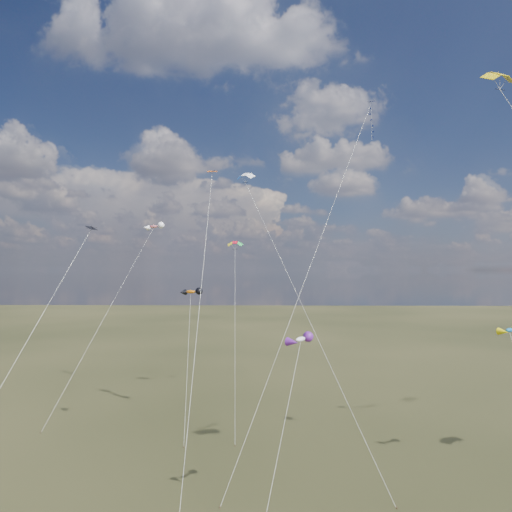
{
  "coord_description": "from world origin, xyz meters",
  "views": [
    {
      "loc": [
        1.05,
        -27.95,
        17.56
      ],
      "look_at": [
        0.0,
        18.0,
        19.0
      ],
      "focal_mm": 32.0,
      "sensor_mm": 36.0,
      "label": 1
    }
  ],
  "objects": [
    {
      "name": "diamond_navy_tall",
      "position": [
        12.66,
        26.23,
        33.13
      ],
      "size": [
        17.02,
        22.47,
        38.62
      ],
      "color": "#0D1653",
      "rests_on": "ground"
    },
    {
      "name": "diamond_black_mid",
      "position": [
        -15.8,
        6.33,
        14.54
      ],
      "size": [
        8.02,
        10.53,
        21.25
      ],
      "color": "black",
      "rests_on": "ground"
    },
    {
      "name": "diamond_orange_center",
      "position": [
        -4.23,
        11.11,
        19.58
      ],
      "size": [
        0.96,
        17.22,
        27.29
      ],
      "color": "#DB5107",
      "rests_on": "ground"
    },
    {
      "name": "parafoil_yellow",
      "position": [
        18.34,
        5.61,
        31.93
      ],
      "size": [
        3.63,
        23.99,
        32.78
      ],
      "color": "#D7BA09",
      "rests_on": "ground"
    },
    {
      "name": "parafoil_blue_white",
      "position": [
        -1.28,
        24.01,
        28.37
      ],
      "size": [
        13.25,
        18.79,
        29.16
      ],
      "color": "blue",
      "rests_on": "ground"
    },
    {
      "name": "parafoil_tricolor",
      "position": [
        -3.32,
        35.31,
        21.27
      ],
      "size": [
        2.36,
        18.13,
        21.96
      ],
      "color": "gold",
      "rests_on": "ground"
    },
    {
      "name": "novelty_orange_black",
      "position": [
        -8.28,
        28.13,
        14.86
      ],
      "size": [
        2.97,
        11.86,
        15.42
      ],
      "color": "orange",
      "rests_on": "ground"
    },
    {
      "name": "novelty_white_purple",
      "position": [
        3.48,
        4.92,
        12.55
      ],
      "size": [
        4.26,
        7.52,
        13.06
      ],
      "color": "white",
      "rests_on": "ground"
    },
    {
      "name": "novelty_redwhite_stripe",
      "position": [
        -15.49,
        37.95,
        23.84
      ],
      "size": [
        9.55,
        18.13,
        24.51
      ],
      "color": "red",
      "rests_on": "ground"
    },
    {
      "name": "novelty_blue_yellow",
      "position": [
        22.71,
        13.26,
        12.17
      ],
      "size": [
        2.14,
        7.63,
        12.67
      ],
      "color": "#0C62A8",
      "rests_on": "ground"
    }
  ]
}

